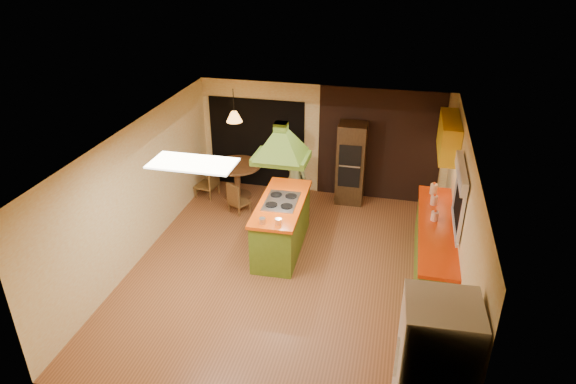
% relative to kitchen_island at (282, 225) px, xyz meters
% --- Properties ---
extents(ground, '(6.50, 6.50, 0.00)m').
position_rel_kitchen_island_xyz_m(ground, '(0.30, -0.71, -0.50)').
color(ground, '#9A5932').
rests_on(ground, ground).
extents(room_walls, '(5.50, 6.50, 6.50)m').
position_rel_kitchen_island_xyz_m(room_walls, '(0.30, -0.71, 0.75)').
color(room_walls, '#FFEEB6').
rests_on(room_walls, ground).
extents(ceiling_plane, '(6.50, 6.50, 0.00)m').
position_rel_kitchen_island_xyz_m(ceiling_plane, '(0.30, -0.71, 2.00)').
color(ceiling_plane, silver).
rests_on(ceiling_plane, room_walls).
extents(brick_panel, '(2.64, 0.03, 2.50)m').
position_rel_kitchen_island_xyz_m(brick_panel, '(1.55, 2.52, 0.75)').
color(brick_panel, '#381E14').
rests_on(brick_panel, ground).
extents(nook_opening, '(2.20, 0.03, 2.10)m').
position_rel_kitchen_island_xyz_m(nook_opening, '(-1.20, 2.52, 0.55)').
color(nook_opening, black).
rests_on(nook_opening, ground).
extents(right_counter, '(0.62, 3.05, 0.92)m').
position_rel_kitchen_island_xyz_m(right_counter, '(2.75, -0.11, -0.04)').
color(right_counter, olive).
rests_on(right_counter, ground).
extents(upper_cabinets, '(0.34, 1.40, 0.70)m').
position_rel_kitchen_island_xyz_m(upper_cabinets, '(2.87, 1.49, 1.45)').
color(upper_cabinets, yellow).
rests_on(upper_cabinets, room_walls).
extents(window_right, '(0.12, 1.35, 1.06)m').
position_rel_kitchen_island_xyz_m(window_right, '(3.00, -0.31, 1.27)').
color(window_right, black).
rests_on(window_right, room_walls).
extents(fluor_panel, '(1.20, 0.60, 0.03)m').
position_rel_kitchen_island_xyz_m(fluor_panel, '(-0.80, -1.91, 1.98)').
color(fluor_panel, white).
rests_on(fluor_panel, ceiling_plane).
extents(kitchen_island, '(0.86, 2.02, 1.01)m').
position_rel_kitchen_island_xyz_m(kitchen_island, '(0.00, 0.00, 0.00)').
color(kitchen_island, olive).
rests_on(kitchen_island, ground).
extents(range_hood, '(0.96, 0.69, 0.78)m').
position_rel_kitchen_island_xyz_m(range_hood, '(0.00, 0.00, 1.75)').
color(range_hood, '#496619').
rests_on(range_hood, ceiling_plane).
extents(man, '(0.69, 0.57, 1.61)m').
position_rel_kitchen_island_xyz_m(man, '(-0.05, 1.35, 0.30)').
color(man, brown).
rests_on(man, ground).
extents(refrigerator, '(0.83, 0.79, 1.94)m').
position_rel_kitchen_island_xyz_m(refrigerator, '(2.62, -3.56, 0.47)').
color(refrigerator, white).
rests_on(refrigerator, ground).
extents(wall_oven, '(0.60, 0.61, 1.80)m').
position_rel_kitchen_island_xyz_m(wall_oven, '(1.00, 2.24, 0.40)').
color(wall_oven, '#3E2814').
rests_on(wall_oven, ground).
extents(dining_table, '(1.08, 1.08, 0.80)m').
position_rel_kitchen_island_xyz_m(dining_table, '(-1.47, 1.83, 0.06)').
color(dining_table, brown).
rests_on(dining_table, ground).
extents(chair_left, '(0.51, 0.51, 0.80)m').
position_rel_kitchen_island_xyz_m(chair_left, '(-2.17, 1.73, -0.10)').
color(chair_left, brown).
rests_on(chair_left, ground).
extents(chair_near, '(0.51, 0.51, 0.69)m').
position_rel_kitchen_island_xyz_m(chair_near, '(-1.22, 1.18, -0.16)').
color(chair_near, brown).
rests_on(chair_near, ground).
extents(pendant_lamp, '(0.42, 0.42, 0.22)m').
position_rel_kitchen_island_xyz_m(pendant_lamp, '(-1.47, 1.83, 1.40)').
color(pendant_lamp, '#FF9E3F').
rests_on(pendant_lamp, ceiling_plane).
extents(canister_large, '(0.17, 0.17, 0.20)m').
position_rel_kitchen_island_xyz_m(canister_large, '(2.70, 1.11, 0.52)').
color(canister_large, beige).
rests_on(canister_large, right_counter).
extents(canister_medium, '(0.15, 0.15, 0.18)m').
position_rel_kitchen_island_xyz_m(canister_medium, '(2.70, 0.66, 0.50)').
color(canister_medium, beige).
rests_on(canister_medium, right_counter).
extents(canister_small, '(0.14, 0.14, 0.17)m').
position_rel_kitchen_island_xyz_m(canister_small, '(2.70, 0.06, 0.50)').
color(canister_small, '#FFE7CD').
rests_on(canister_small, right_counter).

